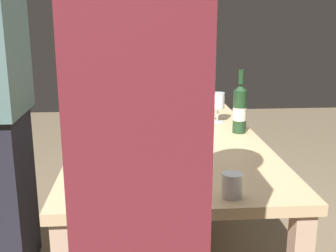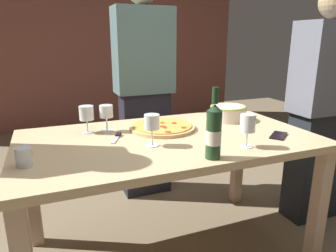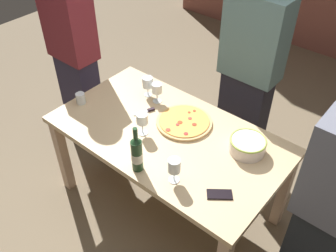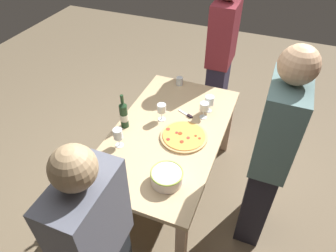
{
  "view_description": "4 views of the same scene",
  "coord_description": "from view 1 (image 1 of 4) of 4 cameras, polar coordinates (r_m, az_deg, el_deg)",
  "views": [
    {
      "loc": [
        -1.99,
        0.15,
        1.33
      ],
      "look_at": [
        0.0,
        0.0,
        0.81
      ],
      "focal_mm": 45.38,
      "sensor_mm": 36.0,
      "label": 1
    },
    {
      "loc": [
        -0.6,
        -1.51,
        1.27
      ],
      "look_at": [
        0.0,
        0.0,
        0.81
      ],
      "focal_mm": 33.03,
      "sensor_mm": 36.0,
      "label": 2
    },
    {
      "loc": [
        1.22,
        -1.45,
        2.42
      ],
      "look_at": [
        0.0,
        0.0,
        0.81
      ],
      "focal_mm": 39.79,
      "sensor_mm": 36.0,
      "label": 3
    },
    {
      "loc": [
        1.78,
        0.7,
        2.47
      ],
      "look_at": [
        0.0,
        0.0,
        0.81
      ],
      "focal_mm": 32.43,
      "sensor_mm": 36.0,
      "label": 4
    }
  ],
  "objects": [
    {
      "name": "pizza_knife",
      "position": [
        1.82,
        -1.89,
        -3.81
      ],
      "size": [
        0.09,
        0.16,
        0.02
      ],
      "color": "silver",
      "rests_on": "dining_table"
    },
    {
      "name": "cell_phone",
      "position": [
        2.65,
        3.86,
        2.03
      ],
      "size": [
        0.16,
        0.14,
        0.01
      ],
      "primitive_type": "cube",
      "rotation": [
        0.0,
        0.0,
        5.38
      ],
      "color": "black",
      "rests_on": "dining_table"
    },
    {
      "name": "wine_glass_by_bottle",
      "position": [
        1.66,
        -7.21,
        -2.07
      ],
      "size": [
        0.08,
        0.08,
        0.16
      ],
      "color": "white",
      "rests_on": "dining_table"
    },
    {
      "name": "wine_glass_far_left",
      "position": [
        2.38,
        6.71,
        3.32
      ],
      "size": [
        0.08,
        0.08,
        0.17
      ],
      "color": "white",
      "rests_on": "dining_table"
    },
    {
      "name": "wine_glass_far_right",
      "position": [
        1.77,
        -6.51,
        -0.84
      ],
      "size": [
        0.08,
        0.08,
        0.16
      ],
      "color": "white",
      "rests_on": "dining_table"
    },
    {
      "name": "wine_glass_near_pizza",
      "position": [
        1.94,
        3.56,
        0.68
      ],
      "size": [
        0.08,
        0.08,
        0.16
      ],
      "color": "white",
      "rests_on": "dining_table"
    },
    {
      "name": "serving_bowl",
      "position": [
        2.55,
        -5.09,
        2.58
      ],
      "size": [
        0.23,
        0.23,
        0.1
      ],
      "color": "silver",
      "rests_on": "dining_table"
    },
    {
      "name": "pizza",
      "position": [
        2.1,
        -4.12,
        -1.2
      ],
      "size": [
        0.39,
        0.39,
        0.03
      ],
      "color": "tan",
      "rests_on": "dining_table"
    },
    {
      "name": "cup_amber",
      "position": [
        1.42,
        8.58,
        -7.88
      ],
      "size": [
        0.07,
        0.07,
        0.08
      ],
      "primitive_type": "cylinder",
      "color": "white",
      "rests_on": "dining_table"
    },
    {
      "name": "person_host",
      "position": [
        2.27,
        -21.66,
        2.19
      ],
      "size": [
        0.45,
        0.24,
        1.74
      ],
      "rotation": [
        0.0,
        0.0,
        -1.72
      ],
      "color": "black",
      "rests_on": "ground"
    },
    {
      "name": "person_guest_left",
      "position": [
        3.18,
        -1.83,
        5.05
      ],
      "size": [
        0.43,
        0.24,
        1.6
      ],
      "rotation": [
        0.0,
        0.0,
        -3.13
      ],
      "color": "#20252B",
      "rests_on": "ground"
    },
    {
      "name": "dining_table",
      "position": [
        2.11,
        -0.0,
        -4.03
      ],
      "size": [
        1.6,
        0.9,
        0.75
      ],
      "color": "#D3B283",
      "rests_on": "ground"
    },
    {
      "name": "wine_bottle",
      "position": [
        2.18,
        9.63,
        2.31
      ],
      "size": [
        0.07,
        0.07,
        0.32
      ],
      "color": "#1E3D21",
      "rests_on": "dining_table"
    },
    {
      "name": "person_guest_right",
      "position": [
        0.96,
        -3.81,
        -13.34
      ],
      "size": [
        0.4,
        0.24,
        1.73
      ],
      "rotation": [
        0.0,
        0.0,
        -0.13
      ],
      "color": "#2A263C",
      "rests_on": "ground"
    }
  ]
}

